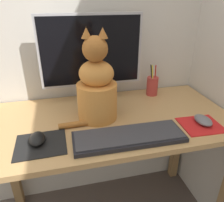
# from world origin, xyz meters

# --- Properties ---
(desk) EXTENTS (1.20, 0.59, 0.73)m
(desk) POSITION_xyz_m (0.00, 0.00, 0.62)
(desk) COLOR tan
(desk) RESTS_ON ground_plane
(monitor) EXTENTS (0.52, 0.17, 0.46)m
(monitor) POSITION_xyz_m (-0.04, 0.20, 0.99)
(monitor) COLOR #B2B2B7
(monitor) RESTS_ON desk
(keyboard) EXTENTS (0.46, 0.16, 0.02)m
(keyboard) POSITION_xyz_m (0.04, -0.19, 0.74)
(keyboard) COLOR black
(keyboard) RESTS_ON desk
(mousepad_left) EXTENTS (0.20, 0.18, 0.00)m
(mousepad_left) POSITION_xyz_m (-0.31, -0.14, 0.74)
(mousepad_left) COLOR black
(mousepad_left) RESTS_ON desk
(mousepad_right) EXTENTS (0.19, 0.17, 0.00)m
(mousepad_right) POSITION_xyz_m (0.39, -0.16, 0.74)
(mousepad_right) COLOR red
(mousepad_right) RESTS_ON desk
(computer_mouse_left) EXTENTS (0.06, 0.10, 0.04)m
(computer_mouse_left) POSITION_xyz_m (-0.32, -0.13, 0.75)
(computer_mouse_left) COLOR black
(computer_mouse_left) RESTS_ON mousepad_left
(computer_mouse_right) EXTENTS (0.07, 0.10, 0.03)m
(computer_mouse_right) POSITION_xyz_m (0.41, -0.15, 0.75)
(computer_mouse_right) COLOR slate
(computer_mouse_right) RESTS_ON mousepad_right
(cat) EXTENTS (0.30, 0.23, 0.42)m
(cat) POSITION_xyz_m (-0.05, 0.02, 0.89)
(cat) COLOR #D6893D
(cat) RESTS_ON desk
(pen_cup) EXTENTS (0.07, 0.07, 0.18)m
(pen_cup) POSITION_xyz_m (0.31, 0.21, 0.79)
(pen_cup) COLOR #B23833
(pen_cup) RESTS_ON desk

